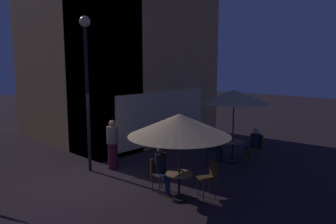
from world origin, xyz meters
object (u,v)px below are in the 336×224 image
(patron_seated_0, at_px, (162,167))
(patron_seated_1, at_px, (254,143))
(cafe_chair_0, at_px, (210,175))
(cafe_chair_2, at_px, (258,146))
(street_lamp_near_corner, at_px, (86,65))
(patio_umbrella_1, at_px, (234,97))
(cafe_table_1, at_px, (233,147))
(patio_umbrella_0, at_px, (179,125))
(cafe_table_0, at_px, (179,182))
(patron_seated_2, at_px, (214,142))
(patron_standing_3, at_px, (113,145))
(cafe_chair_3, at_px, (210,145))
(cafe_chair_1, at_px, (159,171))

(patron_seated_0, height_order, patron_seated_1, patron_seated_0)
(cafe_chair_0, distance_m, cafe_chair_2, 3.58)
(street_lamp_near_corner, distance_m, cafe_chair_2, 6.36)
(patio_umbrella_1, relative_size, cafe_chair_0, 2.79)
(cafe_table_1, height_order, patron_seated_1, patron_seated_1)
(patio_umbrella_1, height_order, cafe_chair_0, patio_umbrella_1)
(patio_umbrella_0, relative_size, patron_seated_0, 2.04)
(cafe_table_0, bearing_deg, cafe_chair_0, -28.88)
(patron_seated_2, distance_m, patron_standing_3, 3.50)
(patio_umbrella_0, bearing_deg, patron_seated_0, 83.09)
(street_lamp_near_corner, distance_m, patron_seated_0, 3.99)
(patron_seated_1, relative_size, patron_seated_2, 0.97)
(cafe_table_1, distance_m, patio_umbrella_0, 3.97)
(cafe_chair_3, distance_m, patron_seated_1, 1.53)
(patron_seated_0, bearing_deg, patron_seated_1, 90.26)
(cafe_chair_2, bearing_deg, patio_umbrella_1, 0.00)
(cafe_table_1, height_order, cafe_chair_3, cafe_chair_3)
(cafe_table_1, relative_size, cafe_chair_1, 0.87)
(patron_seated_0, bearing_deg, patio_umbrella_1, 97.61)
(cafe_table_0, xyz_separation_m, cafe_chair_1, (0.10, 0.82, 0.06))
(patron_seated_0, bearing_deg, cafe_chair_0, 38.05)
(cafe_table_1, distance_m, cafe_chair_0, 3.12)
(cafe_chair_2, xyz_separation_m, patron_seated_2, (-0.99, 1.16, 0.12))
(patio_umbrella_1, xyz_separation_m, patron_standing_3, (-3.25, 2.51, -1.51))
(cafe_table_0, bearing_deg, patron_seated_1, 2.78)
(patio_umbrella_0, bearing_deg, patron_seated_1, 2.78)
(cafe_table_0, relative_size, patio_umbrella_1, 0.28)
(cafe_chair_1, height_order, cafe_chair_3, cafe_chair_3)
(patio_umbrella_0, bearing_deg, cafe_chair_2, 1.33)
(street_lamp_near_corner, height_order, cafe_table_0, street_lamp_near_corner)
(cafe_chair_2, bearing_deg, patron_standing_3, 5.57)
(patio_umbrella_0, bearing_deg, cafe_chair_0, -28.88)
(cafe_chair_3, bearing_deg, cafe_table_0, -100.00)
(patio_umbrella_0, xyz_separation_m, cafe_chair_2, (4.29, 0.10, -1.34))
(patio_umbrella_0, distance_m, cafe_chair_2, 4.50)
(cafe_table_1, relative_size, patron_seated_2, 0.62)
(patron_seated_0, bearing_deg, patio_umbrella_0, -0.00)
(cafe_chair_0, relative_size, patron_seated_2, 0.73)
(patio_umbrella_1, height_order, cafe_chair_3, patio_umbrella_1)
(cafe_table_1, height_order, patio_umbrella_1, patio_umbrella_1)
(street_lamp_near_corner, bearing_deg, cafe_chair_2, -37.92)
(cafe_chair_0, height_order, patron_standing_3, patron_standing_3)
(cafe_chair_1, bearing_deg, patio_umbrella_0, -0.00)
(street_lamp_near_corner, relative_size, patio_umbrella_1, 1.90)
(cafe_table_1, bearing_deg, patron_seated_0, -179.29)
(cafe_table_1, height_order, patron_seated_2, patron_seated_2)
(cafe_table_0, bearing_deg, patron_seated_0, 83.09)
(cafe_chair_1, height_order, patron_seated_0, patron_seated_0)
(street_lamp_near_corner, relative_size, patron_standing_3, 2.99)
(cafe_chair_3, bearing_deg, patio_umbrella_1, -0.00)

